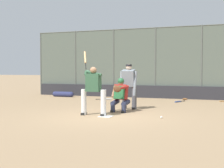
% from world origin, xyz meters
% --- Properties ---
extents(ground_plane, '(160.00, 160.00, 0.00)m').
position_xyz_m(ground_plane, '(0.00, 0.00, 0.00)').
color(ground_plane, '#9E7F5B').
extents(home_plate_marker, '(0.43, 0.43, 0.01)m').
position_xyz_m(home_plate_marker, '(0.00, 0.00, 0.01)').
color(home_plate_marker, white).
rests_on(home_plate_marker, ground_plane).
extents(backstop_fence, '(15.07, 0.08, 3.96)m').
position_xyz_m(backstop_fence, '(0.00, -7.59, 2.07)').
color(backstop_fence, '#515651').
rests_on(backstop_fence, ground_plane).
extents(padding_wall, '(14.69, 0.18, 0.70)m').
position_xyz_m(padding_wall, '(0.00, -7.49, 0.35)').
color(padding_wall, '#28282D').
rests_on(padding_wall, ground_plane).
extents(bleachers_beyond, '(10.49, 1.95, 1.16)m').
position_xyz_m(bleachers_beyond, '(0.20, -9.74, 0.38)').
color(bleachers_beyond, slate).
rests_on(bleachers_beyond, ground_plane).
extents(batter_at_plate, '(1.04, 0.64, 2.23)m').
position_xyz_m(batter_at_plate, '(0.50, -0.10, 0.91)').
color(batter_at_plate, silver).
rests_on(batter_at_plate, ground_plane).
extents(catcher_behind_plate, '(0.67, 0.80, 1.26)m').
position_xyz_m(catcher_behind_plate, '(-0.07, -1.27, 0.66)').
color(catcher_behind_plate, '#2D334C').
rests_on(catcher_behind_plate, ground_plane).
extents(umpire_home, '(0.73, 0.45, 1.80)m').
position_xyz_m(umpire_home, '(-0.12, -2.21, 0.97)').
color(umpire_home, '#4C4C51').
rests_on(umpire_home, ground_plane).
extents(spare_bat_near_backstop, '(0.41, 0.74, 0.07)m').
position_xyz_m(spare_bat_near_backstop, '(-1.59, -5.64, 0.03)').
color(spare_bat_near_backstop, black).
rests_on(spare_bat_near_backstop, ground_plane).
extents(spare_bat_by_padding, '(0.74, 0.45, 0.07)m').
position_xyz_m(spare_bat_by_padding, '(2.20, -5.57, 0.03)').
color(spare_bat_by_padding, black).
rests_on(spare_bat_by_padding, ground_plane).
extents(fielding_glove_on_dirt, '(0.27, 0.21, 0.10)m').
position_xyz_m(fielding_glove_on_dirt, '(-1.72, -6.92, 0.05)').
color(fielding_glove_on_dirt, brown).
rests_on(fielding_glove_on_dirt, ground_plane).
extents(baseball_loose, '(0.07, 0.07, 0.07)m').
position_xyz_m(baseball_loose, '(-1.83, -0.25, 0.04)').
color(baseball_loose, white).
rests_on(baseball_loose, ground_plane).
extents(equipment_bag_dugout_side, '(1.38, 0.30, 0.30)m').
position_xyz_m(equipment_bag_dugout_side, '(5.23, -6.42, 0.15)').
color(equipment_bag_dugout_side, navy).
rests_on(equipment_bag_dugout_side, ground_plane).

